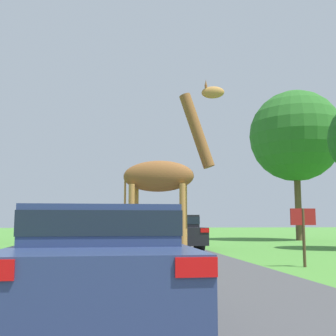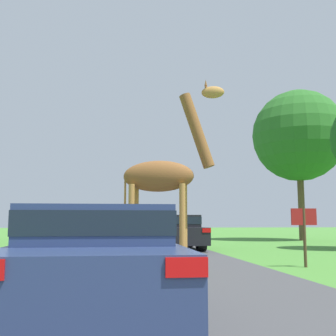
# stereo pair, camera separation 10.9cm
# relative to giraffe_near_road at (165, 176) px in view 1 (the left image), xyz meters

# --- Properties ---
(road) EXTENTS (6.90, 120.00, 0.00)m
(road) POSITION_rel_giraffe_near_road_xyz_m (-0.71, 20.12, -2.29)
(road) COLOR #424244
(road) RESTS_ON ground
(giraffe_near_road) EXTENTS (2.53, 1.04, 4.66)m
(giraffe_near_road) POSITION_rel_giraffe_near_road_xyz_m (0.00, 0.00, 0.00)
(giraffe_near_road) COLOR #B77F3D
(giraffe_near_road) RESTS_ON ground
(car_lead_maroon) EXTENTS (1.84, 3.95, 1.37)m
(car_lead_maroon) POSITION_rel_giraffe_near_road_xyz_m (-1.41, -4.89, -1.55)
(car_lead_maroon) COLOR navy
(car_lead_maroon) RESTS_ON ground
(car_queue_right) EXTENTS (1.88, 4.80, 1.46)m
(car_queue_right) POSITION_rel_giraffe_near_road_xyz_m (1.57, 8.35, -1.52)
(car_queue_right) COLOR black
(car_queue_right) RESTS_ON ground
(car_queue_left) EXTENTS (1.75, 4.27, 1.45)m
(car_queue_left) POSITION_rel_giraffe_near_road_xyz_m (-3.06, 17.19, -1.52)
(car_queue_left) COLOR gray
(car_queue_left) RESTS_ON ground
(car_far_ahead) EXTENTS (1.75, 4.39, 1.23)m
(car_far_ahead) POSITION_rel_giraffe_near_road_xyz_m (-2.54, 4.85, -1.62)
(car_far_ahead) COLOR silver
(car_far_ahead) RESTS_ON ground
(tree_mid_field) EXTENTS (5.90, 5.90, 9.65)m
(tree_mid_field) POSITION_rel_giraffe_near_road_xyz_m (10.56, 15.33, 4.39)
(tree_mid_field) COLOR brown
(tree_mid_field) RESTS_ON ground
(sign_post) EXTENTS (0.70, 0.08, 1.53)m
(sign_post) POSITION_rel_giraffe_near_road_xyz_m (3.78, 0.56, -1.22)
(sign_post) COLOR #4C3823
(sign_post) RESTS_ON ground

